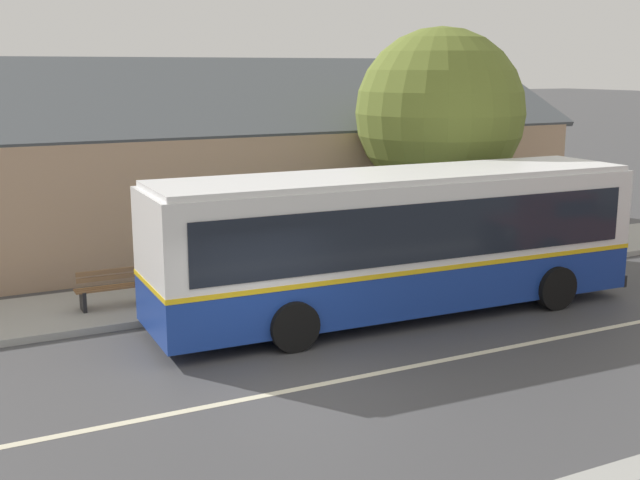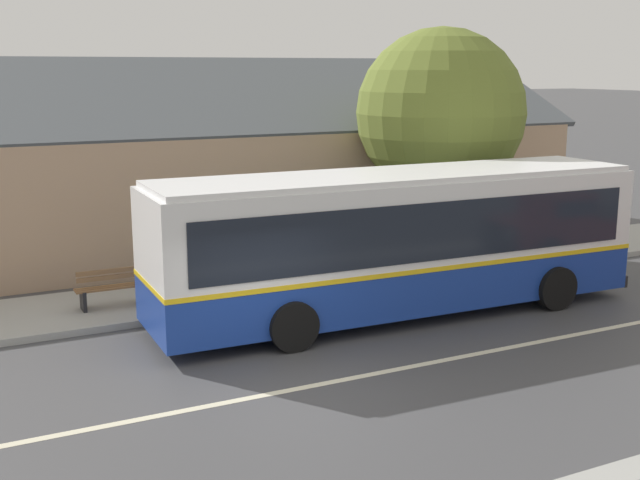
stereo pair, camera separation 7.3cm
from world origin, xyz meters
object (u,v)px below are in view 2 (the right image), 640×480
at_px(street_tree_primary, 441,113).
at_px(bench_by_building, 114,289).
at_px(bench_down_street, 307,265).
at_px(transit_bus, 399,239).

bearing_deg(street_tree_primary, bench_by_building, -172.52).
height_order(bench_by_building, bench_down_street, same).
xyz_separation_m(bench_by_building, street_tree_primary, (9.52, 1.25, 3.56)).
xyz_separation_m(transit_bus, bench_down_street, (-0.81, 2.96, -1.15)).
distance_m(transit_bus, bench_down_street, 3.28).
bearing_deg(bench_by_building, transit_bus, -26.61).
bearing_deg(bench_down_street, transit_bus, -74.68).
relative_size(transit_bus, bench_down_street, 7.47).
bearing_deg(transit_bus, bench_down_street, 105.32).
distance_m(transit_bus, street_tree_primary, 6.12).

